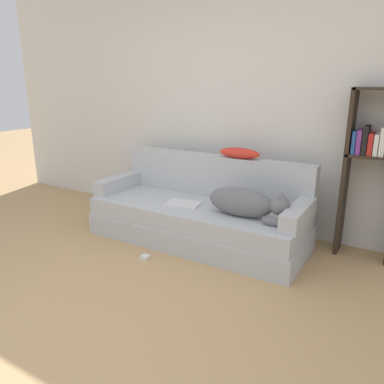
{
  "coord_description": "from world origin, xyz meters",
  "views": [
    {
      "loc": [
        1.68,
        -1.4,
        1.55
      ],
      "look_at": [
        -0.09,
        1.55,
        0.54
      ],
      "focal_mm": 35.0,
      "sensor_mm": 36.0,
      "label": 1
    }
  ],
  "objects_px": {
    "couch": "(197,223)",
    "laptop": "(183,204)",
    "bookshelf": "(372,162)",
    "power_adapter": "(145,257)",
    "throw_pillow": "(239,153)",
    "dog": "(246,203)"
  },
  "relations": [
    {
      "from": "throw_pillow",
      "to": "bookshelf",
      "type": "bearing_deg",
      "value": 8.4
    },
    {
      "from": "laptop",
      "to": "power_adapter",
      "type": "bearing_deg",
      "value": -110.04
    },
    {
      "from": "couch",
      "to": "throw_pillow",
      "type": "relative_size",
      "value": 5.07
    },
    {
      "from": "couch",
      "to": "throw_pillow",
      "type": "xyz_separation_m",
      "value": [
        0.29,
        0.33,
        0.69
      ]
    },
    {
      "from": "laptop",
      "to": "throw_pillow",
      "type": "bearing_deg",
      "value": 34.77
    },
    {
      "from": "laptop",
      "to": "bookshelf",
      "type": "height_order",
      "value": "bookshelf"
    },
    {
      "from": "laptop",
      "to": "bookshelf",
      "type": "xyz_separation_m",
      "value": [
        1.58,
        0.58,
        0.48
      ]
    },
    {
      "from": "dog",
      "to": "laptop",
      "type": "xyz_separation_m",
      "value": [
        -0.67,
        0.01,
        -0.13
      ]
    },
    {
      "from": "bookshelf",
      "to": "power_adapter",
      "type": "height_order",
      "value": "bookshelf"
    },
    {
      "from": "throw_pillow",
      "to": "couch",
      "type": "bearing_deg",
      "value": -131.07
    },
    {
      "from": "couch",
      "to": "laptop",
      "type": "relative_size",
      "value": 5.91
    },
    {
      "from": "couch",
      "to": "throw_pillow",
      "type": "bearing_deg",
      "value": 48.93
    },
    {
      "from": "throw_pillow",
      "to": "power_adapter",
      "type": "distance_m",
      "value": 1.36
    },
    {
      "from": "bookshelf",
      "to": "power_adapter",
      "type": "bearing_deg",
      "value": -146.29
    },
    {
      "from": "dog",
      "to": "power_adapter",
      "type": "xyz_separation_m",
      "value": [
        -0.75,
        -0.52,
        -0.51
      ]
    },
    {
      "from": "dog",
      "to": "bookshelf",
      "type": "height_order",
      "value": "bookshelf"
    },
    {
      "from": "laptop",
      "to": "throw_pillow",
      "type": "relative_size",
      "value": 0.86
    },
    {
      "from": "dog",
      "to": "throw_pillow",
      "type": "bearing_deg",
      "value": 122.52
    },
    {
      "from": "bookshelf",
      "to": "power_adapter",
      "type": "relative_size",
      "value": 20.74
    },
    {
      "from": "dog",
      "to": "power_adapter",
      "type": "bearing_deg",
      "value": -145.61
    },
    {
      "from": "throw_pillow",
      "to": "bookshelf",
      "type": "relative_size",
      "value": 0.28
    },
    {
      "from": "laptop",
      "to": "bookshelf",
      "type": "distance_m",
      "value": 1.75
    }
  ]
}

